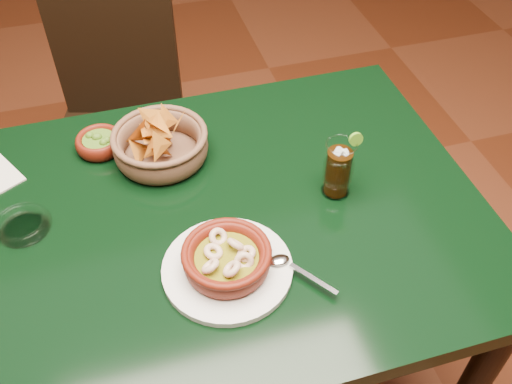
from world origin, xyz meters
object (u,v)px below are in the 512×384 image
object	(u,v)px
dining_table	(189,252)
chip_basket	(160,144)
shrimp_plate	(227,261)
cola_drink	(338,169)
dining_chair	(119,125)

from	to	relation	value
dining_table	chip_basket	distance (m)	0.24
dining_table	shrimp_plate	bearing A→B (deg)	-70.22
shrimp_plate	cola_drink	bearing A→B (deg)	27.23
dining_table	chip_basket	bearing A→B (deg)	93.24
dining_table	cola_drink	distance (m)	0.35
dining_table	cola_drink	world-z (taller)	cola_drink
shrimp_plate	chip_basket	world-z (taller)	chip_basket
dining_chair	cola_drink	xyz separation A→B (m)	(0.41, -0.71, 0.34)
dining_table	chip_basket	xyz separation A→B (m)	(-0.01, 0.20, 0.14)
dining_table	shrimp_plate	xyz separation A→B (m)	(0.05, -0.14, 0.13)
dining_chair	cola_drink	distance (m)	0.89
chip_basket	dining_table	bearing A→B (deg)	-86.76
dining_chair	cola_drink	size ratio (longest dim) A/B	5.81
cola_drink	dining_table	bearing A→B (deg)	178.86
dining_chair	chip_basket	size ratio (longest dim) A/B	3.58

